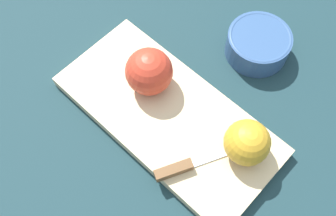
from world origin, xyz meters
TOP-DOWN VIEW (x-y plane):
  - ground_plane at (0.00, 0.00)m, footprint 4.00×4.00m
  - cutting_board at (0.00, 0.00)m, footprint 0.44×0.21m
  - apple_half_left at (-0.07, 0.02)m, footprint 0.09×0.09m
  - apple_half_right at (0.15, 0.03)m, footprint 0.08×0.08m
  - knife at (0.09, -0.07)m, footprint 0.08×0.14m
  - apple_slice at (0.15, 0.05)m, footprint 0.06×0.06m
  - bowl at (0.03, 0.24)m, footprint 0.13×0.13m

SIDE VIEW (x-z plane):
  - ground_plane at x=0.00m, z-range 0.00..0.00m
  - cutting_board at x=0.00m, z-range 0.00..0.02m
  - apple_slice at x=0.15m, z-range 0.02..0.03m
  - bowl at x=0.03m, z-range 0.00..0.06m
  - knife at x=0.09m, z-range 0.02..0.04m
  - apple_half_right at x=0.15m, z-range 0.02..0.10m
  - apple_half_left at x=-0.07m, z-range 0.02..0.11m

